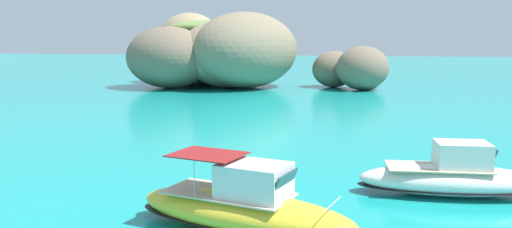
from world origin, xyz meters
TOP-DOWN VIEW (x-y plane):
  - islet_large at (-14.91, 63.48)m, footprint 28.37×28.36m
  - islet_small at (5.16, 62.47)m, footprint 12.95×12.28m
  - motorboat_yellow at (2.18, 7.76)m, footprint 9.07×4.77m
  - motorboat_white at (10.24, 13.85)m, footprint 8.34×3.04m

SIDE VIEW (x-z plane):
  - motorboat_white at x=10.24m, z-range -0.40..2.01m
  - motorboat_yellow at x=2.18m, z-range -0.49..2.23m
  - islet_small at x=5.16m, z-range -0.16..5.75m
  - islet_large at x=-14.91m, z-range -0.56..10.30m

